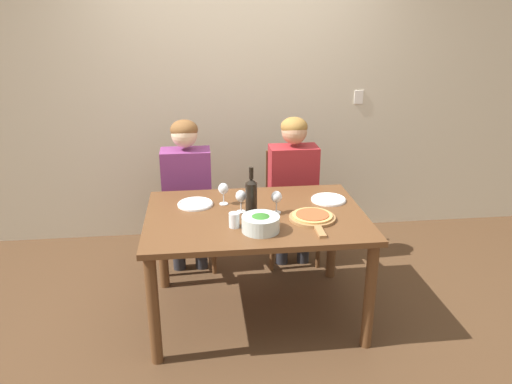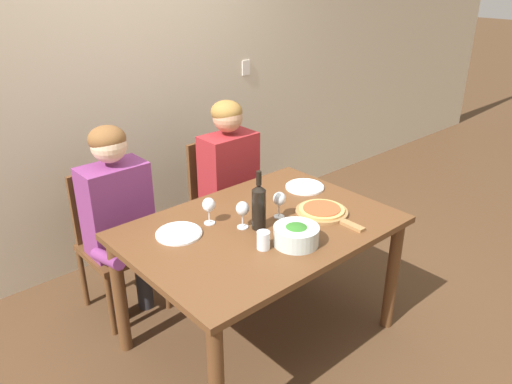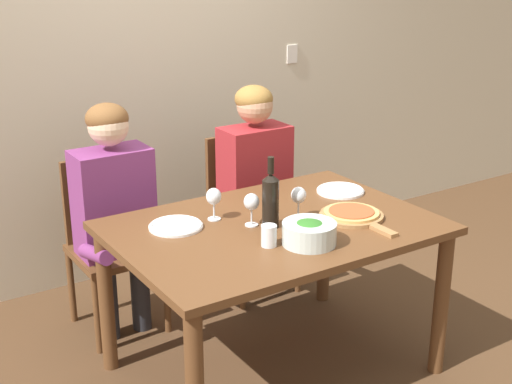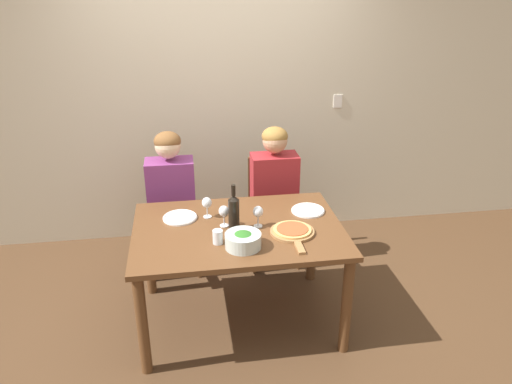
{
  "view_description": "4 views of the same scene",
  "coord_description": "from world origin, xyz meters",
  "px_view_note": "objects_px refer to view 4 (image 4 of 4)",
  "views": [
    {
      "loc": [
        -0.35,
        -2.96,
        2.01
      ],
      "look_at": [
        0.01,
        0.03,
        0.89
      ],
      "focal_mm": 35.0,
      "sensor_mm": 36.0,
      "label": 1
    },
    {
      "loc": [
        -1.58,
        -1.75,
        2.02
      ],
      "look_at": [
        -0.02,
        0.01,
        0.95
      ],
      "focal_mm": 35.0,
      "sensor_mm": 36.0,
      "label": 2
    },
    {
      "loc": [
        -1.68,
        -2.45,
        1.94
      ],
      "look_at": [
        -0.11,
        -0.02,
        0.93
      ],
      "focal_mm": 50.0,
      "sensor_mm": 36.0,
      "label": 3
    },
    {
      "loc": [
        -0.33,
        -2.98,
        2.33
      ],
      "look_at": [
        0.14,
        0.14,
        0.95
      ],
      "focal_mm": 35.0,
      "sensor_mm": 36.0,
      "label": 4
    }
  ],
  "objects_px": {
    "chair_left": "(173,213)",
    "chair_right": "(272,206)",
    "dinner_plate_right": "(308,210)",
    "dinner_plate_left": "(180,217)",
    "person_woman": "(171,191)",
    "broccoli_bowl": "(243,240)",
    "pizza_on_board": "(293,231)",
    "water_tumbler": "(218,237)",
    "wine_glass_left": "(207,204)",
    "wine_glass_right": "(258,213)",
    "person_man": "(275,185)",
    "wine_glass_centre": "(224,212)",
    "wine_bottle": "(234,212)"
  },
  "relations": [
    {
      "from": "person_woman",
      "to": "wine_glass_right",
      "type": "distance_m",
      "value": 0.96
    },
    {
      "from": "broccoli_bowl",
      "to": "wine_glass_centre",
      "type": "height_order",
      "value": "wine_glass_centre"
    },
    {
      "from": "chair_left",
      "to": "water_tumbler",
      "type": "bearing_deg",
      "value": -73.89
    },
    {
      "from": "person_woman",
      "to": "wine_glass_left",
      "type": "relative_size",
      "value": 8.06
    },
    {
      "from": "wine_glass_left",
      "to": "wine_glass_right",
      "type": "distance_m",
      "value": 0.38
    },
    {
      "from": "wine_glass_left",
      "to": "pizza_on_board",
      "type": "bearing_deg",
      "value": -31.34
    },
    {
      "from": "person_man",
      "to": "wine_glass_left",
      "type": "relative_size",
      "value": 8.06
    },
    {
      "from": "pizza_on_board",
      "to": "dinner_plate_right",
      "type": "bearing_deg",
      "value": 59.47
    },
    {
      "from": "chair_left",
      "to": "wine_glass_centre",
      "type": "relative_size",
      "value": 5.94
    },
    {
      "from": "broccoli_bowl",
      "to": "dinner_plate_right",
      "type": "relative_size",
      "value": 0.95
    },
    {
      "from": "dinner_plate_right",
      "to": "water_tumbler",
      "type": "bearing_deg",
      "value": -151.83
    },
    {
      "from": "dinner_plate_left",
      "to": "dinner_plate_right",
      "type": "height_order",
      "value": "same"
    },
    {
      "from": "chair_right",
      "to": "wine_glass_centre",
      "type": "relative_size",
      "value": 5.94
    },
    {
      "from": "broccoli_bowl",
      "to": "chair_left",
      "type": "bearing_deg",
      "value": 111.96
    },
    {
      "from": "chair_left",
      "to": "broccoli_bowl",
      "type": "xyz_separation_m",
      "value": [
        0.45,
        -1.12,
        0.31
      ]
    },
    {
      "from": "chair_right",
      "to": "person_woman",
      "type": "xyz_separation_m",
      "value": [
        -0.85,
        -0.11,
        0.25
      ]
    },
    {
      "from": "chair_left",
      "to": "person_man",
      "type": "xyz_separation_m",
      "value": [
        0.85,
        -0.11,
        0.25
      ]
    },
    {
      "from": "chair_left",
      "to": "wine_glass_right",
      "type": "height_order",
      "value": "wine_glass_right"
    },
    {
      "from": "dinner_plate_right",
      "to": "pizza_on_board",
      "type": "bearing_deg",
      "value": -120.53
    },
    {
      "from": "person_woman",
      "to": "person_man",
      "type": "height_order",
      "value": "same"
    },
    {
      "from": "wine_bottle",
      "to": "water_tumbler",
      "type": "relative_size",
      "value": 3.53
    },
    {
      "from": "person_woman",
      "to": "person_man",
      "type": "xyz_separation_m",
      "value": [
        0.85,
        0.0,
        0.0
      ]
    },
    {
      "from": "dinner_plate_right",
      "to": "pizza_on_board",
      "type": "height_order",
      "value": "pizza_on_board"
    },
    {
      "from": "wine_glass_centre",
      "to": "water_tumbler",
      "type": "height_order",
      "value": "wine_glass_centre"
    },
    {
      "from": "wine_glass_right",
      "to": "water_tumbler",
      "type": "bearing_deg",
      "value": -146.72
    },
    {
      "from": "wine_glass_right",
      "to": "wine_glass_centre",
      "type": "height_order",
      "value": "same"
    },
    {
      "from": "dinner_plate_right",
      "to": "person_man",
      "type": "bearing_deg",
      "value": 103.67
    },
    {
      "from": "chair_right",
      "to": "water_tumbler",
      "type": "bearing_deg",
      "value": -117.53
    },
    {
      "from": "dinner_plate_right",
      "to": "wine_glass_right",
      "type": "bearing_deg",
      "value": -155.92
    },
    {
      "from": "wine_glass_left",
      "to": "water_tumbler",
      "type": "relative_size",
      "value": 1.65
    },
    {
      "from": "chair_left",
      "to": "chair_right",
      "type": "relative_size",
      "value": 1.0
    },
    {
      "from": "pizza_on_board",
      "to": "chair_left",
      "type": "bearing_deg",
      "value": 128.96
    },
    {
      "from": "chair_left",
      "to": "person_woman",
      "type": "height_order",
      "value": "person_woman"
    },
    {
      "from": "wine_glass_right",
      "to": "wine_glass_left",
      "type": "bearing_deg",
      "value": 149.63
    },
    {
      "from": "broccoli_bowl",
      "to": "pizza_on_board",
      "type": "relative_size",
      "value": 0.53
    },
    {
      "from": "dinner_plate_right",
      "to": "wine_glass_centre",
      "type": "xyz_separation_m",
      "value": [
        -0.62,
        -0.13,
        0.1
      ]
    },
    {
      "from": "person_woman",
      "to": "wine_bottle",
      "type": "xyz_separation_m",
      "value": [
        0.42,
        -0.76,
        0.15
      ]
    },
    {
      "from": "person_man",
      "to": "dinner_plate_right",
      "type": "height_order",
      "value": "person_man"
    },
    {
      "from": "wine_glass_left",
      "to": "water_tumbler",
      "type": "xyz_separation_m",
      "value": [
        0.04,
        -0.38,
        -0.06
      ]
    },
    {
      "from": "person_woman",
      "to": "wine_glass_centre",
      "type": "relative_size",
      "value": 8.06
    },
    {
      "from": "pizza_on_board",
      "to": "wine_glass_left",
      "type": "relative_size",
      "value": 2.88
    },
    {
      "from": "chair_left",
      "to": "wine_glass_right",
      "type": "xyz_separation_m",
      "value": [
        0.59,
        -0.85,
        0.37
      ]
    },
    {
      "from": "pizza_on_board",
      "to": "wine_glass_centre",
      "type": "relative_size",
      "value": 2.88
    },
    {
      "from": "dinner_plate_right",
      "to": "broccoli_bowl",
      "type": "bearing_deg",
      "value": -140.47
    },
    {
      "from": "chair_left",
      "to": "dinner_plate_left",
      "type": "relative_size",
      "value": 3.73
    },
    {
      "from": "dinner_plate_right",
      "to": "dinner_plate_left",
      "type": "bearing_deg",
      "value": 178.5
    },
    {
      "from": "dinner_plate_left",
      "to": "wine_glass_right",
      "type": "xyz_separation_m",
      "value": [
        0.52,
        -0.2,
        0.1
      ]
    },
    {
      "from": "chair_right",
      "to": "wine_bottle",
      "type": "height_order",
      "value": "wine_bottle"
    },
    {
      "from": "chair_left",
      "to": "water_tumbler",
      "type": "height_order",
      "value": "chair_left"
    },
    {
      "from": "dinner_plate_right",
      "to": "person_woman",
      "type": "bearing_deg",
      "value": 149.98
    }
  ]
}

